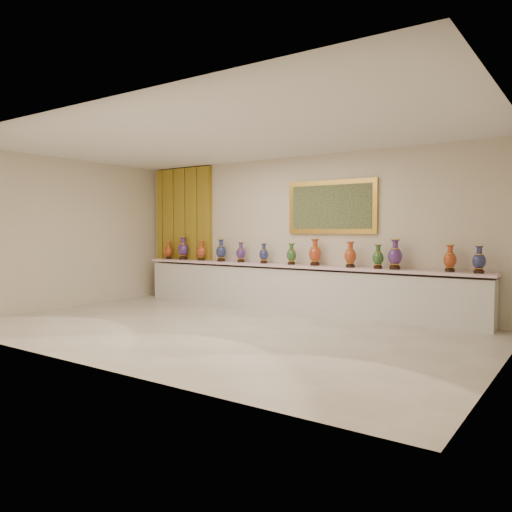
{
  "coord_description": "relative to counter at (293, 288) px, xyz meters",
  "views": [
    {
      "loc": [
        4.88,
        -6.07,
        1.57
      ],
      "look_at": [
        -0.49,
        1.7,
        1.08
      ],
      "focal_mm": 35.0,
      "sensor_mm": 36.0,
      "label": 1
    }
  ],
  "objects": [
    {
      "name": "ground",
      "position": [
        0.0,
        -2.27,
        -0.44
      ],
      "size": [
        8.0,
        8.0,
        0.0
      ],
      "primitive_type": "plane",
      "color": "beige",
      "rests_on": "ground"
    },
    {
      "name": "room",
      "position": [
        -2.43,
        0.17,
        1.14
      ],
      "size": [
        8.0,
        8.0,
        8.0
      ],
      "color": "beige",
      "rests_on": "ground"
    },
    {
      "name": "counter",
      "position": [
        0.0,
        0.0,
        0.0
      ],
      "size": [
        7.28,
        0.48,
        0.9
      ],
      "color": "white",
      "rests_on": "ground"
    },
    {
      "name": "vase_0",
      "position": [
        -3.34,
        -0.01,
        0.65
      ],
      "size": [
        0.23,
        0.23,
        0.41
      ],
      "rotation": [
        0.0,
        0.0,
        0.28
      ],
      "color": "black",
      "rests_on": "counter"
    },
    {
      "name": "vase_1",
      "position": [
        -2.9,
        0.0,
        0.7
      ],
      "size": [
        0.31,
        0.31,
        0.52
      ],
      "rotation": [
        0.0,
        0.0,
        0.36
      ],
      "color": "black",
      "rests_on": "counter"
    },
    {
      "name": "vase_2",
      "position": [
        -2.34,
        -0.02,
        0.66
      ],
      "size": [
        0.23,
        0.23,
        0.44
      ],
      "rotation": [
        0.0,
        0.0,
        0.14
      ],
      "color": "black",
      "rests_on": "counter"
    },
    {
      "name": "vase_3",
      "position": [
        -1.78,
        -0.01,
        0.68
      ],
      "size": [
        0.24,
        0.24,
        0.47
      ],
      "rotation": [
        0.0,
        0.0,
        0.08
      ],
      "color": "black",
      "rests_on": "counter"
    },
    {
      "name": "vase_4",
      "position": [
        -1.28,
        0.02,
        0.65
      ],
      "size": [
        0.23,
        0.23,
        0.42
      ],
      "rotation": [
        0.0,
        0.0,
        0.18
      ],
      "color": "black",
      "rests_on": "counter"
    },
    {
      "name": "vase_5",
      "position": [
        -0.69,
        -0.01,
        0.64
      ],
      "size": [
        0.2,
        0.2,
        0.4
      ],
      "rotation": [
        0.0,
        0.0,
        0.06
      ],
      "color": "black",
      "rests_on": "counter"
    },
    {
      "name": "vase_6",
      "position": [
        -0.03,
        -0.03,
        0.65
      ],
      "size": [
        0.22,
        0.22,
        0.41
      ],
      "rotation": [
        0.0,
        0.0,
        0.14
      ],
      "color": "black",
      "rests_on": "counter"
    },
    {
      "name": "vase_7",
      "position": [
        0.46,
        0.02,
        0.69
      ],
      "size": [
        0.31,
        0.31,
        0.5
      ],
      "rotation": [
        0.0,
        0.0,
        0.43
      ],
      "color": "black",
      "rests_on": "counter"
    },
    {
      "name": "vase_8",
      "position": [
        1.21,
        -0.05,
        0.67
      ],
      "size": [
        0.27,
        0.27,
        0.46
      ],
      "rotation": [
        0.0,
        0.0,
        -0.34
      ],
      "color": "black",
      "rests_on": "counter"
    },
    {
      "name": "vase_9",
      "position": [
        1.72,
        -0.04,
        0.65
      ],
      "size": [
        0.21,
        0.21,
        0.42
      ],
      "rotation": [
        0.0,
        0.0,
        -0.09
      ],
      "color": "black",
      "rests_on": "counter"
    },
    {
      "name": "vase_10",
      "position": [
        2.02,
        -0.04,
        0.69
      ],
      "size": [
        0.3,
        0.3,
        0.52
      ],
      "rotation": [
        0.0,
        0.0,
        0.32
      ],
      "color": "black",
      "rests_on": "counter"
    },
    {
      "name": "vase_11",
      "position": [
        2.9,
        0.01,
        0.66
      ],
      "size": [
        0.25,
        0.25,
        0.44
      ],
      "rotation": [
        0.0,
        0.0,
        0.28
      ],
      "color": "black",
      "rests_on": "counter"
    },
    {
      "name": "vase_12",
      "position": [
        3.35,
        -0.05,
        0.66
      ],
      "size": [
        0.22,
        0.22,
        0.43
      ],
      "rotation": [
        0.0,
        0.0,
        -0.09
      ],
      "color": "black",
      "rests_on": "counter"
    },
    {
      "name": "label_card",
      "position": [
        -2.36,
        -0.14,
        0.47
      ],
      "size": [
        0.1,
        0.06,
        0.0
      ],
      "primitive_type": "cube",
      "color": "white",
      "rests_on": "counter"
    }
  ]
}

